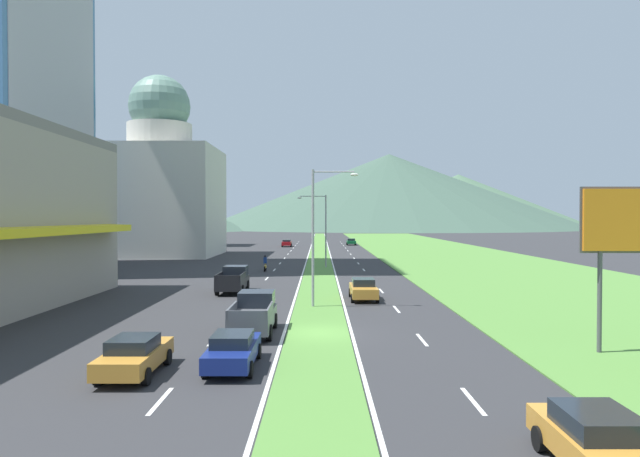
% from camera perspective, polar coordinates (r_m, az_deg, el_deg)
% --- Properties ---
extents(ground_plane, '(600.00, 600.00, 0.00)m').
position_cam_1_polar(ground_plane, '(29.80, -0.07, -10.48)').
color(ground_plane, '#2D2D30').
extents(grass_median, '(3.20, 240.00, 0.06)m').
position_cam_1_polar(grass_median, '(89.39, 0.07, -2.70)').
color(grass_median, '#518438').
rests_on(grass_median, ground_plane).
extents(grass_verge_right, '(24.00, 240.00, 0.06)m').
position_cam_1_polar(grass_verge_right, '(91.71, 13.07, -2.64)').
color(grass_verge_right, '#518438').
rests_on(grass_verge_right, ground_plane).
extents(lane_dash_left_1, '(0.16, 2.80, 0.01)m').
position_cam_1_polar(lane_dash_left_1, '(20.09, -15.52, -16.27)').
color(lane_dash_left_1, silver).
rests_on(lane_dash_left_1, ground_plane).
extents(lane_dash_left_2, '(0.16, 2.80, 0.01)m').
position_cam_1_polar(lane_dash_left_2, '(28.84, -10.46, -10.89)').
color(lane_dash_left_2, silver).
rests_on(lane_dash_left_2, ground_plane).
extents(lane_dash_left_3, '(0.16, 2.80, 0.01)m').
position_cam_1_polar(lane_dash_left_3, '(37.83, -7.85, -8.00)').
color(lane_dash_left_3, silver).
rests_on(lane_dash_left_3, ground_plane).
extents(lane_dash_left_4, '(0.16, 2.80, 0.01)m').
position_cam_1_polar(lane_dash_left_4, '(46.92, -6.27, -6.22)').
color(lane_dash_left_4, silver).
rests_on(lane_dash_left_4, ground_plane).
extents(lane_dash_left_5, '(0.16, 2.80, 0.01)m').
position_cam_1_polar(lane_dash_left_5, '(56.08, -5.21, -5.02)').
color(lane_dash_left_5, silver).
rests_on(lane_dash_left_5, ground_plane).
extents(lane_dash_left_6, '(0.16, 2.80, 0.01)m').
position_cam_1_polar(lane_dash_left_6, '(65.26, -4.45, -4.15)').
color(lane_dash_left_6, silver).
rests_on(lane_dash_left_6, ground_plane).
extents(lane_dash_left_7, '(0.16, 2.80, 0.01)m').
position_cam_1_polar(lane_dash_left_7, '(74.46, -3.88, -3.50)').
color(lane_dash_left_7, silver).
rests_on(lane_dash_left_7, ground_plane).
extents(lane_dash_left_8, '(0.16, 2.80, 0.01)m').
position_cam_1_polar(lane_dash_left_8, '(83.68, -3.43, -2.99)').
color(lane_dash_left_8, silver).
rests_on(lane_dash_left_8, ground_plane).
extents(lane_dash_left_9, '(0.16, 2.80, 0.01)m').
position_cam_1_polar(lane_dash_left_9, '(92.90, -3.07, -2.58)').
color(lane_dash_left_9, silver).
rests_on(lane_dash_left_9, ground_plane).
extents(lane_dash_left_10, '(0.16, 2.80, 0.01)m').
position_cam_1_polar(lane_dash_left_10, '(102.14, -2.78, -2.24)').
color(lane_dash_left_10, silver).
rests_on(lane_dash_left_10, ground_plane).
extents(lane_dash_left_11, '(0.16, 2.80, 0.01)m').
position_cam_1_polar(lane_dash_left_11, '(111.37, -2.54, -1.96)').
color(lane_dash_left_11, silver).
rests_on(lane_dash_left_11, ground_plane).
extents(lane_dash_left_12, '(0.16, 2.80, 0.01)m').
position_cam_1_polar(lane_dash_left_12, '(120.61, -2.33, -1.73)').
color(lane_dash_left_12, silver).
rests_on(lane_dash_left_12, ground_plane).
extents(lane_dash_left_13, '(0.16, 2.80, 0.01)m').
position_cam_1_polar(lane_dash_left_13, '(129.86, -2.16, -1.52)').
color(lane_dash_left_13, silver).
rests_on(lane_dash_left_13, ground_plane).
extents(lane_dash_left_14, '(0.16, 2.80, 0.01)m').
position_cam_1_polar(lane_dash_left_14, '(139.11, -2.00, -1.35)').
color(lane_dash_left_14, silver).
rests_on(lane_dash_left_14, ground_plane).
extents(lane_dash_right_1, '(0.16, 2.80, 0.01)m').
position_cam_1_polar(lane_dash_right_1, '(20.04, 15.19, -16.31)').
color(lane_dash_right_1, silver).
rests_on(lane_dash_right_1, ground_plane).
extents(lane_dash_right_2, '(0.16, 2.80, 0.01)m').
position_cam_1_polar(lane_dash_right_2, '(28.80, 10.31, -10.90)').
color(lane_dash_right_2, silver).
rests_on(lane_dash_right_2, ground_plane).
extents(lane_dash_right_3, '(0.16, 2.80, 0.01)m').
position_cam_1_polar(lane_dash_right_3, '(37.80, 7.81, -8.01)').
color(lane_dash_right_3, silver).
rests_on(lane_dash_right_3, ground_plane).
extents(lane_dash_right_4, '(0.16, 2.80, 0.01)m').
position_cam_1_polar(lane_dash_right_4, '(46.90, 6.29, -6.22)').
color(lane_dash_right_4, silver).
rests_on(lane_dash_right_4, ground_plane).
extents(lane_dash_right_5, '(0.16, 2.80, 0.01)m').
position_cam_1_polar(lane_dash_right_5, '(56.06, 5.27, -5.02)').
color(lane_dash_right_5, silver).
rests_on(lane_dash_right_5, ground_plane).
extents(lane_dash_right_6, '(0.16, 2.80, 0.01)m').
position_cam_1_polar(lane_dash_right_6, '(65.24, 4.54, -4.15)').
color(lane_dash_right_6, silver).
rests_on(lane_dash_right_6, ground_plane).
extents(lane_dash_right_7, '(0.16, 2.80, 0.01)m').
position_cam_1_polar(lane_dash_right_7, '(74.45, 3.99, -3.50)').
color(lane_dash_right_7, silver).
rests_on(lane_dash_right_7, ground_plane).
extents(lane_dash_right_8, '(0.16, 2.80, 0.01)m').
position_cam_1_polar(lane_dash_right_8, '(83.66, 3.57, -2.99)').
color(lane_dash_right_8, silver).
rests_on(lane_dash_right_8, ground_plane).
extents(lane_dash_right_9, '(0.16, 2.80, 0.01)m').
position_cam_1_polar(lane_dash_right_9, '(92.89, 3.23, -2.58)').
color(lane_dash_right_9, silver).
rests_on(lane_dash_right_9, ground_plane).
extents(lane_dash_right_10, '(0.16, 2.80, 0.01)m').
position_cam_1_polar(lane_dash_right_10, '(102.13, 2.95, -2.24)').
color(lane_dash_right_10, silver).
rests_on(lane_dash_right_10, ground_plane).
extents(lane_dash_right_11, '(0.16, 2.80, 0.01)m').
position_cam_1_polar(lane_dash_right_11, '(111.36, 2.71, -1.96)').
color(lane_dash_right_11, silver).
rests_on(lane_dash_right_11, ground_plane).
extents(lane_dash_right_12, '(0.16, 2.80, 0.01)m').
position_cam_1_polar(lane_dash_right_12, '(120.61, 2.52, -1.73)').
color(lane_dash_right_12, silver).
rests_on(lane_dash_right_12, ground_plane).
extents(lane_dash_right_13, '(0.16, 2.80, 0.01)m').
position_cam_1_polar(lane_dash_right_13, '(129.85, 2.35, -1.52)').
color(lane_dash_right_13, silver).
rests_on(lane_dash_right_13, ground_plane).
extents(lane_dash_right_14, '(0.16, 2.80, 0.01)m').
position_cam_1_polar(lane_dash_right_14, '(139.10, 2.20, -1.35)').
color(lane_dash_right_14, silver).
rests_on(lane_dash_right_14, ground_plane).
extents(edge_line_median_left, '(0.16, 240.00, 0.01)m').
position_cam_1_polar(edge_line_median_left, '(89.42, -1.05, -2.72)').
color(edge_line_median_left, silver).
rests_on(edge_line_median_left, ground_plane).
extents(edge_line_median_right, '(0.16, 240.00, 0.01)m').
position_cam_1_polar(edge_line_median_right, '(89.41, 1.20, -2.72)').
color(edge_line_median_right, silver).
rests_on(edge_line_median_right, ground_plane).
extents(domed_building, '(17.91, 17.91, 28.23)m').
position_cam_1_polar(domed_building, '(93.20, -15.57, 4.12)').
color(domed_building, beige).
rests_on(domed_building, ground_plane).
extents(midrise_colored, '(13.17, 13.17, 20.49)m').
position_cam_1_polar(midrise_colored, '(124.29, -14.34, 3.04)').
color(midrise_colored, '#B7B2A8').
rests_on(midrise_colored, ground_plane).
extents(hill_far_left, '(146.90, 146.90, 20.13)m').
position_cam_1_polar(hill_far_left, '(286.69, -20.74, 1.86)').
color(hill_far_left, '#3D5647').
rests_on(hill_far_left, ground_plane).
extents(hill_far_center, '(208.89, 208.89, 41.53)m').
position_cam_1_polar(hill_far_center, '(322.77, 7.06, 3.74)').
color(hill_far_center, '#3D5647').
rests_on(hill_far_center, ground_plane).
extents(hill_far_right, '(146.27, 146.27, 30.67)m').
position_cam_1_polar(hill_far_right, '(336.89, 13.81, 2.68)').
color(hill_far_right, '#47664C').
rests_on(hill_far_right, ground_plane).
extents(street_lamp_near, '(3.12, 0.28, 9.18)m').
position_cam_1_polar(street_lamp_near, '(37.86, -0.04, 0.07)').
color(street_lamp_near, '#99999E').
rests_on(street_lamp_near, ground_plane).
extents(street_lamp_mid, '(3.48, 0.43, 8.65)m').
position_cam_1_polar(street_lamp_mid, '(67.66, 0.37, 0.34)').
color(street_lamp_mid, '#99999E').
rests_on(street_lamp_mid, ground_plane).
extents(car_0, '(1.99, 4.32, 1.42)m').
position_cam_1_polar(car_0, '(116.42, -3.20, -1.47)').
color(car_0, maroon).
rests_on(car_0, ground_plane).
extents(car_1, '(1.97, 4.68, 1.53)m').
position_cam_1_polar(car_1, '(41.80, 4.50, -6.05)').
color(car_1, '#C6842D').
rests_on(car_1, ground_plane).
extents(car_2, '(1.99, 4.34, 1.40)m').
position_cam_1_polar(car_2, '(123.44, 3.28, -1.33)').
color(car_2, '#0C5128').
rests_on(car_2, ground_plane).
extents(car_3, '(1.98, 4.56, 1.47)m').
position_cam_1_polar(car_3, '(15.55, 26.39, -18.72)').
color(car_3, '#C6842D').
rests_on(car_3, ground_plane).
extents(car_4, '(1.95, 4.59, 1.47)m').
position_cam_1_polar(car_4, '(23.29, -17.91, -11.94)').
color(car_4, '#C6842D').
rests_on(car_4, ground_plane).
extents(car_5, '(1.89, 4.70, 1.42)m').
position_cam_1_polar(car_5, '(23.39, -8.54, -11.89)').
color(car_5, navy).
rests_on(car_5, ground_plane).
extents(pickup_truck_0, '(2.18, 5.40, 2.00)m').
position_cam_1_polar(pickup_truck_0, '(46.38, -8.52, -5.10)').
color(pickup_truck_0, black).
rests_on(pickup_truck_0, ground_plane).
extents(pickup_truck_1, '(2.18, 5.40, 2.00)m').
position_cam_1_polar(pickup_truck_1, '(30.06, -6.47, -8.49)').
color(pickup_truck_1, '#515459').
rests_on(pickup_truck_1, ground_plane).
extents(motorcycle_rider, '(0.36, 2.00, 1.80)m').
position_cam_1_polar(motorcycle_rider, '(63.91, -5.36, -3.60)').
color(motorcycle_rider, black).
rests_on(motorcycle_rider, ground_plane).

